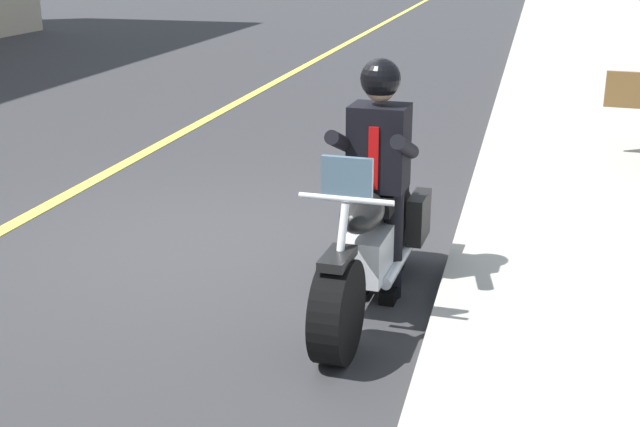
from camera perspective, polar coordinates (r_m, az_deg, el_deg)
The scene contains 4 objects.
ground_plane at distance 7.24m, azimuth -7.13°, elevation -2.17°, with size 80.00×80.00×0.00m, color #333335.
lane_center_stripe at distance 8.15m, azimuth -20.35°, elevation -0.80°, with size 60.00×0.16×0.01m, color #E5DB4C.
motorcycle_main at distance 5.89m, azimuth 3.47°, elevation -2.25°, with size 2.22×0.65×1.26m.
rider_main at distance 5.89m, azimuth 3.99°, elevation 3.70°, with size 0.64×0.57×1.74m.
Camera 1 is at (6.29, 2.53, 2.52)m, focal length 46.94 mm.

